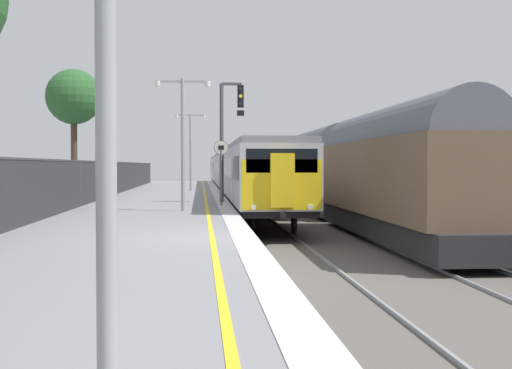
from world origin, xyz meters
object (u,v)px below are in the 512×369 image
background_tree_left (74,99)px  platform_lamp_far (191,145)px  signal_gantry (227,128)px  speed_limit_sign (221,164)px  freight_train_adjacent_track (317,168)px  commuter_train_at_platform (234,170)px  platform_lamp_mid (183,132)px

background_tree_left → platform_lamp_far: bearing=48.6°
signal_gantry → speed_limit_sign: 2.90m
signal_gantry → background_tree_left: 10.92m
platform_lamp_far → freight_train_adjacent_track: bearing=-40.4°
speed_limit_sign → platform_lamp_far: platform_lamp_far is taller
speed_limit_sign → background_tree_left: (-7.70, 9.50, 3.54)m
speed_limit_sign → freight_train_adjacent_track: bearing=60.4°
platform_lamp_far → background_tree_left: 9.64m
speed_limit_sign → platform_lamp_far: (-1.49, 16.53, 1.31)m
background_tree_left → commuter_train_at_platform: bearing=60.4°
freight_train_adjacent_track → platform_lamp_mid: size_ratio=9.42×
signal_gantry → speed_limit_sign: signal_gantry is taller
commuter_train_at_platform → freight_train_adjacent_track: (4.00, -16.01, 0.26)m
commuter_train_at_platform → freight_train_adjacent_track: 16.50m
freight_train_adjacent_track → background_tree_left: background_tree_left is taller
platform_lamp_mid → background_tree_left: 14.33m
speed_limit_sign → platform_lamp_mid: bearing=-115.0°
freight_train_adjacent_track → platform_lamp_far: size_ratio=8.92×
commuter_train_at_platform → platform_lamp_far: size_ratio=12.64×
freight_train_adjacent_track → platform_lamp_mid: 15.40m
signal_gantry → commuter_train_at_platform: bearing=86.4°
freight_train_adjacent_track → platform_lamp_far: bearing=139.6°
speed_limit_sign → background_tree_left: size_ratio=0.39×
signal_gantry → speed_limit_sign: (-0.36, -2.38, -1.62)m
signal_gantry → freight_train_adjacent_track: bearing=55.2°
signal_gantry → platform_lamp_far: (-1.85, 14.15, -0.31)m
signal_gantry → platform_lamp_mid: bearing=-108.4°
commuter_train_at_platform → speed_limit_sign: 26.36m
signal_gantry → speed_limit_sign: bearing=-98.6°
commuter_train_at_platform → platform_lamp_mid: platform_lamp_mid is taller
speed_limit_sign → background_tree_left: 12.73m
speed_limit_sign → commuter_train_at_platform: bearing=86.0°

